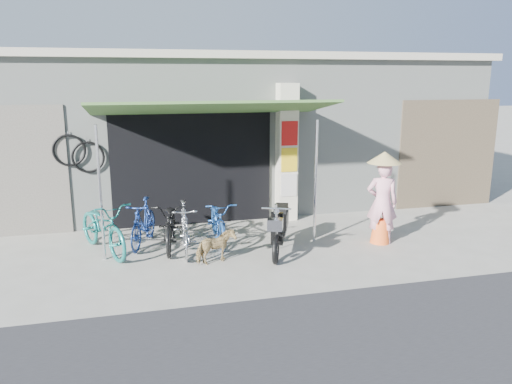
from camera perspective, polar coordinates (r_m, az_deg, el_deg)
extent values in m
plane|color=gray|center=(8.85, 2.86, -7.67)|extent=(80.00, 80.00, 0.00)
cube|color=#A4AAA2|center=(13.31, -3.49, 7.06)|extent=(12.00, 5.00, 3.50)
cube|color=#BAB39F|center=(13.25, -3.60, 14.96)|extent=(12.30, 5.30, 0.16)
cube|color=black|center=(10.73, -7.26, 2.85)|extent=(3.40, 0.06, 2.50)
cube|color=black|center=(10.88, -7.16, -0.77)|extent=(3.06, 0.04, 1.10)
torus|color=black|center=(10.61, -18.64, 3.80)|extent=(0.65, 0.05, 0.65)
cylinder|color=silver|center=(10.58, -18.75, 5.52)|extent=(0.02, 0.02, 0.12)
torus|color=black|center=(10.62, -20.58, 4.48)|extent=(0.65, 0.05, 0.65)
cylinder|color=silver|center=(10.60, -20.71, 6.20)|extent=(0.02, 0.02, 0.12)
cube|color=beige|center=(10.99, 3.48, 4.49)|extent=(0.42, 0.42, 3.00)
cube|color=#B80F0D|center=(10.73, 3.87, 6.70)|extent=(0.36, 0.02, 0.52)
cube|color=gold|center=(10.80, 3.82, 3.69)|extent=(0.36, 0.02, 0.52)
cube|color=beige|center=(10.91, 3.78, 0.79)|extent=(0.36, 0.02, 0.50)
cube|color=#3D632C|center=(9.70, -5.02, 9.57)|extent=(4.60, 1.88, 0.35)
cylinder|color=silver|center=(8.90, -17.36, -0.21)|extent=(0.05, 0.05, 2.36)
cylinder|color=silver|center=(9.48, 6.83, 1.09)|extent=(0.05, 0.05, 2.36)
cube|color=brown|center=(13.00, 21.05, 4.08)|extent=(2.60, 0.06, 2.60)
imported|color=#19706A|center=(9.42, -17.07, -3.81)|extent=(1.38, 1.97, 0.98)
imported|color=navy|center=(9.65, -12.77, -3.45)|extent=(0.86, 1.52, 0.88)
imported|color=black|center=(9.44, -9.68, -3.58)|extent=(0.84, 1.81, 0.92)
imported|color=#B0B1B5|center=(9.12, -8.17, -4.11)|extent=(0.53, 1.55, 0.92)
imported|color=#21519B|center=(9.62, -4.32, -3.30)|extent=(0.62, 1.65, 0.86)
imported|color=tan|center=(8.59, -4.62, -6.29)|extent=(0.75, 0.53, 0.58)
torus|color=black|center=(8.55, 2.27, -6.62)|extent=(0.27, 0.50, 0.51)
torus|color=black|center=(9.72, 3.01, -4.18)|extent=(0.27, 0.50, 0.51)
cube|color=black|center=(9.11, 2.67, -4.90)|extent=(0.54, 0.92, 0.10)
cube|color=black|center=(9.37, 2.88, -3.05)|extent=(0.43, 0.58, 0.32)
cube|color=black|center=(9.31, 2.89, -1.87)|extent=(0.41, 0.57, 0.09)
cube|color=black|center=(8.62, 2.42, -4.08)|extent=(0.23, 0.17, 0.53)
cylinder|color=silver|center=(8.36, 2.33, -1.90)|extent=(0.47, 0.22, 0.03)
cube|color=silver|center=(8.26, 2.20, -3.74)|extent=(0.30, 0.27, 0.19)
imported|color=pink|center=(9.77, 14.21, -1.17)|extent=(0.68, 0.58, 1.59)
cone|color=orange|center=(9.92, 14.03, -4.35)|extent=(0.38, 0.38, 0.46)
cone|color=tan|center=(9.60, 14.49, 3.86)|extent=(0.64, 0.64, 0.22)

